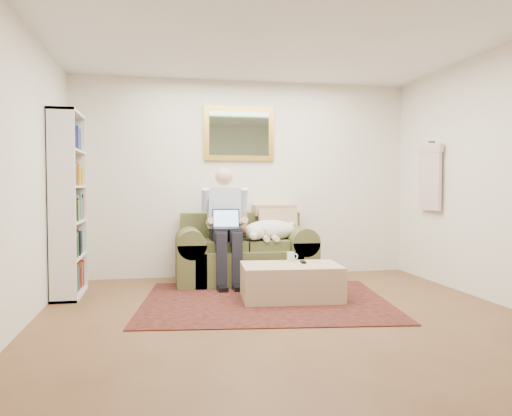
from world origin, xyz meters
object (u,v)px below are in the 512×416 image
object	(u,v)px
sleeping_dog	(270,230)
ottoman	(291,282)
sofa	(245,258)
bookshelf	(68,204)
seated_man	(226,226)
laptop	(227,224)
coffee_mug	(291,257)

from	to	relation	value
sleeping_dog	ottoman	world-z (taller)	sleeping_dog
sofa	bookshelf	world-z (taller)	bookshelf
seated_man	bookshelf	xyz separation A→B (m)	(-1.77, -0.28, 0.28)
sofa	laptop	distance (m)	0.57
coffee_mug	sleeping_dog	bearing A→B (deg)	95.32
sofa	seated_man	size ratio (longest dim) A/B	1.19
laptop	coffee_mug	bearing A→B (deg)	-44.63
sofa	coffee_mug	bearing A→B (deg)	-66.02
seated_man	bookshelf	distance (m)	1.81
seated_man	sleeping_dog	bearing A→B (deg)	7.13
sleeping_dog	ottoman	distance (m)	1.10
sofa	ottoman	xyz separation A→B (m)	(0.32, -1.08, -0.11)
sleeping_dog	coffee_mug	world-z (taller)	sleeping_dog
laptop	sofa	bearing A→B (deg)	41.02
seated_man	sleeping_dog	xyz separation A→B (m)	(0.56, 0.07, -0.07)
sleeping_dog	sofa	bearing A→B (deg)	164.26
sleeping_dog	coffee_mug	size ratio (longest dim) A/B	7.00
sofa	ottoman	distance (m)	1.13
sofa	bookshelf	bearing A→B (deg)	-167.83
ottoman	coffee_mug	xyz separation A→B (m)	(0.06, 0.24, 0.24)
sofa	sleeping_dog	size ratio (longest dim) A/B	2.43
sleeping_dog	coffee_mug	bearing A→B (deg)	-84.68
sofa	coffee_mug	world-z (taller)	sofa
sleeping_dog	seated_man	bearing A→B (deg)	-172.87
sofa	seated_man	bearing A→B (deg)	-148.55
laptop	bookshelf	distance (m)	1.80
sofa	sleeping_dog	distance (m)	0.48
seated_man	bookshelf	bearing A→B (deg)	-171.00
ottoman	bookshelf	size ratio (longest dim) A/B	0.51
sofa	ottoman	size ratio (longest dim) A/B	1.66
seated_man	sofa	bearing A→B (deg)	31.45
coffee_mug	bookshelf	xyz separation A→B (m)	(-2.40, 0.41, 0.58)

